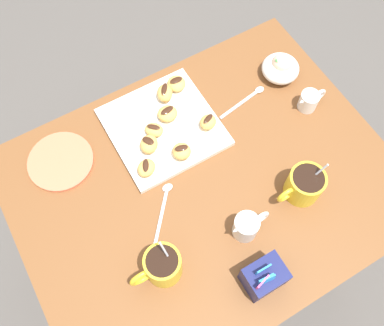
{
  "coord_description": "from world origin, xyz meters",
  "views": [
    {
      "loc": [
        0.24,
        0.34,
        1.72
      ],
      "look_at": [
        0.01,
        -0.06,
        0.74
      ],
      "focal_mm": 39.33,
      "sensor_mm": 36.0,
      "label": 1
    }
  ],
  "objects_px": {
    "beignet_4": "(154,130)",
    "beignet_3": "(182,151)",
    "beignet_1": "(208,122)",
    "beignet_6": "(149,144)",
    "beignet_7": "(165,93)",
    "saucer_coral_left": "(61,161)",
    "sugar_caddy": "(264,277)",
    "beignet_0": "(146,168)",
    "chocolate_sauce_pitcher": "(309,100)",
    "cream_pitcher_white": "(247,226)",
    "beignet_2": "(167,114)",
    "pastry_plate_square": "(163,127)",
    "dining_table": "(204,202)",
    "coffee_mug_yellow_left": "(304,185)",
    "ice_cream_bowl": "(281,67)",
    "coffee_mug_yellow_right": "(162,266)",
    "beignet_5": "(176,84)"
  },
  "relations": [
    {
      "from": "saucer_coral_left",
      "to": "beignet_2",
      "type": "height_order",
      "value": "beignet_2"
    },
    {
      "from": "cream_pitcher_white",
      "to": "ice_cream_bowl",
      "type": "xyz_separation_m",
      "value": [
        -0.34,
        -0.34,
        -0.01
      ]
    },
    {
      "from": "coffee_mug_yellow_right",
      "to": "coffee_mug_yellow_left",
      "type": "bearing_deg",
      "value": 180.0
    },
    {
      "from": "beignet_4",
      "to": "cream_pitcher_white",
      "type": "bearing_deg",
      "value": 100.57
    },
    {
      "from": "beignet_7",
      "to": "coffee_mug_yellow_left",
      "type": "bearing_deg",
      "value": 111.48
    },
    {
      "from": "beignet_4",
      "to": "beignet_3",
      "type": "bearing_deg",
      "value": 108.27
    },
    {
      "from": "coffee_mug_yellow_right",
      "to": "beignet_3",
      "type": "xyz_separation_m",
      "value": [
        -0.18,
        -0.24,
        -0.02
      ]
    },
    {
      "from": "cream_pitcher_white",
      "to": "sugar_caddy",
      "type": "xyz_separation_m",
      "value": [
        0.03,
        0.12,
        0.0
      ]
    },
    {
      "from": "pastry_plate_square",
      "to": "sugar_caddy",
      "type": "xyz_separation_m",
      "value": [
        -0.0,
        0.47,
        0.03
      ]
    },
    {
      "from": "cream_pitcher_white",
      "to": "beignet_1",
      "type": "relative_size",
      "value": 2.17
    },
    {
      "from": "pastry_plate_square",
      "to": "chocolate_sauce_pitcher",
      "type": "xyz_separation_m",
      "value": [
        -0.38,
        0.14,
        0.02
      ]
    },
    {
      "from": "coffee_mug_yellow_left",
      "to": "sugar_caddy",
      "type": "bearing_deg",
      "value": 32.52
    },
    {
      "from": "beignet_7",
      "to": "dining_table",
      "type": "bearing_deg",
      "value": 83.37
    },
    {
      "from": "coffee_mug_yellow_left",
      "to": "saucer_coral_left",
      "type": "xyz_separation_m",
      "value": [
        0.5,
        -0.39,
        -0.04
      ]
    },
    {
      "from": "beignet_1",
      "to": "dining_table",
      "type": "bearing_deg",
      "value": 57.3
    },
    {
      "from": "sugar_caddy",
      "to": "pastry_plate_square",
      "type": "bearing_deg",
      "value": -89.71
    },
    {
      "from": "ice_cream_bowl",
      "to": "beignet_3",
      "type": "xyz_separation_m",
      "value": [
        0.38,
        0.09,
        -0.0
      ]
    },
    {
      "from": "beignet_1",
      "to": "beignet_4",
      "type": "bearing_deg",
      "value": -21.57
    },
    {
      "from": "beignet_0",
      "to": "beignet_1",
      "type": "xyz_separation_m",
      "value": [
        -0.2,
        -0.04,
        0.0
      ]
    },
    {
      "from": "beignet_1",
      "to": "beignet_6",
      "type": "xyz_separation_m",
      "value": [
        0.17,
        -0.02,
        0.0
      ]
    },
    {
      "from": "coffee_mug_yellow_left",
      "to": "beignet_0",
      "type": "distance_m",
      "value": 0.4
    },
    {
      "from": "sugar_caddy",
      "to": "beignet_6",
      "type": "relative_size",
      "value": 1.93
    },
    {
      "from": "pastry_plate_square",
      "to": "beignet_6",
      "type": "height_order",
      "value": "beignet_6"
    },
    {
      "from": "cream_pitcher_white",
      "to": "beignet_5",
      "type": "relative_size",
      "value": 1.94
    },
    {
      "from": "sugar_caddy",
      "to": "beignet_0",
      "type": "relative_size",
      "value": 2.04
    },
    {
      "from": "chocolate_sauce_pitcher",
      "to": "beignet_2",
      "type": "height_order",
      "value": "chocolate_sauce_pitcher"
    },
    {
      "from": "dining_table",
      "to": "beignet_4",
      "type": "relative_size",
      "value": 19.31
    },
    {
      "from": "cream_pitcher_white",
      "to": "chocolate_sauce_pitcher",
      "type": "xyz_separation_m",
      "value": [
        -0.35,
        -0.21,
        -0.01
      ]
    },
    {
      "from": "saucer_coral_left",
      "to": "beignet_1",
      "type": "height_order",
      "value": "beignet_1"
    },
    {
      "from": "coffee_mug_yellow_left",
      "to": "cream_pitcher_white",
      "type": "distance_m",
      "value": 0.18
    },
    {
      "from": "pastry_plate_square",
      "to": "beignet_4",
      "type": "relative_size",
      "value": 5.68
    },
    {
      "from": "ice_cream_bowl",
      "to": "beignet_7",
      "type": "xyz_separation_m",
      "value": [
        0.33,
        -0.09,
        0.0
      ]
    },
    {
      "from": "chocolate_sauce_pitcher",
      "to": "beignet_6",
      "type": "bearing_deg",
      "value": -12.45
    },
    {
      "from": "cream_pitcher_white",
      "to": "beignet_0",
      "type": "height_order",
      "value": "cream_pitcher_white"
    },
    {
      "from": "beignet_1",
      "to": "beignet_7",
      "type": "relative_size",
      "value": 0.87
    },
    {
      "from": "sugar_caddy",
      "to": "saucer_coral_left",
      "type": "xyz_separation_m",
      "value": [
        0.29,
        -0.52,
        -0.04
      ]
    },
    {
      "from": "chocolate_sauce_pitcher",
      "to": "beignet_1",
      "type": "height_order",
      "value": "chocolate_sauce_pitcher"
    },
    {
      "from": "beignet_2",
      "to": "pastry_plate_square",
      "type": "bearing_deg",
      "value": 36.62
    },
    {
      "from": "cream_pitcher_white",
      "to": "beignet_3",
      "type": "xyz_separation_m",
      "value": [
        0.03,
        -0.25,
        -0.01
      ]
    },
    {
      "from": "coffee_mug_yellow_left",
      "to": "beignet_1",
      "type": "relative_size",
      "value": 2.71
    },
    {
      "from": "cream_pitcher_white",
      "to": "beignet_4",
      "type": "distance_m",
      "value": 0.35
    },
    {
      "from": "coffee_mug_yellow_left",
      "to": "beignet_0",
      "type": "bearing_deg",
      "value": -37.76
    },
    {
      "from": "beignet_4",
      "to": "beignet_5",
      "type": "distance_m",
      "value": 0.16
    },
    {
      "from": "sugar_caddy",
      "to": "beignet_6",
      "type": "xyz_separation_m",
      "value": [
        0.07,
        -0.43,
        -0.01
      ]
    },
    {
      "from": "beignet_3",
      "to": "beignet_7",
      "type": "bearing_deg",
      "value": -105.11
    },
    {
      "from": "ice_cream_bowl",
      "to": "beignet_6",
      "type": "xyz_separation_m",
      "value": [
        0.44,
        0.03,
        -0.0
      ]
    },
    {
      "from": "coffee_mug_yellow_left",
      "to": "beignet_7",
      "type": "bearing_deg",
      "value": -68.52
    },
    {
      "from": "sugar_caddy",
      "to": "beignet_3",
      "type": "height_order",
      "value": "sugar_caddy"
    },
    {
      "from": "pastry_plate_square",
      "to": "cream_pitcher_white",
      "type": "height_order",
      "value": "cream_pitcher_white"
    },
    {
      "from": "beignet_3",
      "to": "beignet_5",
      "type": "height_order",
      "value": "beignet_3"
    }
  ]
}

